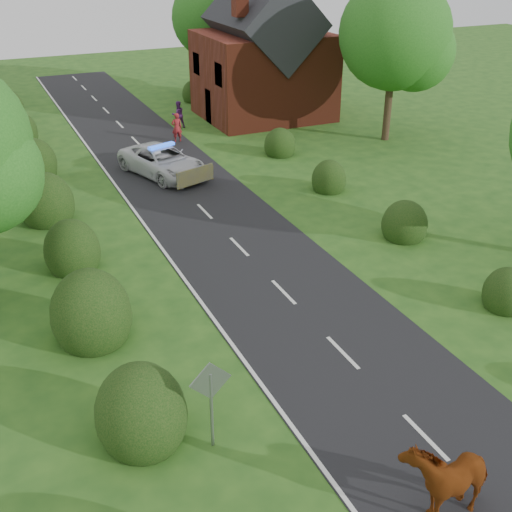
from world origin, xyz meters
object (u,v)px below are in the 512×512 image
police_van (163,161)px  pedestrian_purple (178,114)px  pedestrian_red (177,127)px  road_sign (211,392)px  cow (445,478)px

police_van → pedestrian_purple: 9.00m
police_van → pedestrian_red: (2.53, 5.34, 0.12)m
police_van → pedestrian_red: pedestrian_red is taller
police_van → pedestrian_red: 5.91m
road_sign → pedestrian_red: road_sign is taller
road_sign → pedestrian_red: (7.28, 24.81, -0.78)m
road_sign → pedestrian_red: size_ratio=1.44×
road_sign → police_van: size_ratio=0.43×
police_van → road_sign: bearing=-122.2°
cow → pedestrian_red: (3.31, 28.69, 0.07)m
cow → pedestrian_red: 28.88m
pedestrian_purple → cow: bearing=80.6°
cow → pedestrian_purple: 31.90m
road_sign → pedestrian_purple: road_sign is taller
road_sign → pedestrian_purple: 28.97m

